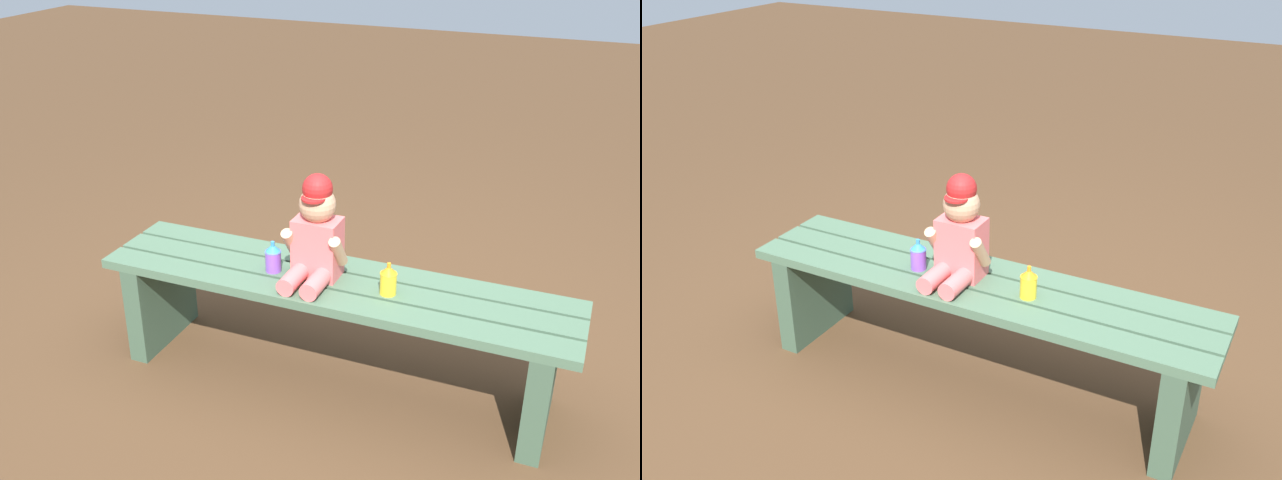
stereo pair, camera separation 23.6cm
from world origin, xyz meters
TOP-DOWN VIEW (x-y plane):
  - ground_plane at (0.00, 0.00)m, footprint 16.00×16.00m
  - park_bench at (0.00, 0.00)m, footprint 1.81×0.40m
  - child_figure at (-0.07, -0.01)m, footprint 0.23×0.27m
  - sippy_cup_left at (-0.24, -0.02)m, footprint 0.06×0.06m
  - sippy_cup_right at (0.22, -0.02)m, footprint 0.06×0.06m

SIDE VIEW (x-z plane):
  - ground_plane at x=0.00m, z-range 0.00..0.00m
  - park_bench at x=0.00m, z-range 0.09..0.54m
  - sippy_cup_left at x=-0.24m, z-range 0.45..0.57m
  - sippy_cup_right at x=0.22m, z-range 0.45..0.57m
  - child_figure at x=-0.07m, z-range 0.43..0.83m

